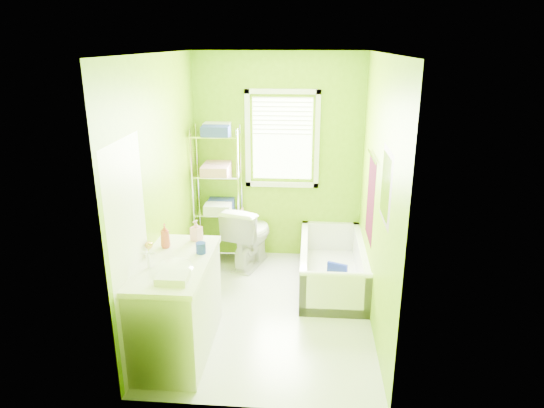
# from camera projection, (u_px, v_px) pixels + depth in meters

# --- Properties ---
(ground) EXTENTS (2.90, 2.90, 0.00)m
(ground) POSITION_uv_depth(u_px,v_px,m) (269.00, 310.00, 5.13)
(ground) COLOR silver
(ground) RESTS_ON ground
(room_envelope) EXTENTS (2.14, 2.94, 2.62)m
(room_envelope) POSITION_uv_depth(u_px,v_px,m) (268.00, 168.00, 4.64)
(room_envelope) COLOR #70A407
(room_envelope) RESTS_ON ground
(window) EXTENTS (0.92, 0.05, 1.22)m
(window) POSITION_uv_depth(u_px,v_px,m) (282.00, 134.00, 5.96)
(window) COLOR white
(window) RESTS_ON ground
(door) EXTENTS (0.09, 0.80, 2.00)m
(door) POSITION_uv_depth(u_px,v_px,m) (131.00, 261.00, 3.95)
(door) COLOR white
(door) RESTS_ON ground
(right_wall_decor) EXTENTS (0.04, 1.48, 1.17)m
(right_wall_decor) POSITION_uv_depth(u_px,v_px,m) (376.00, 194.00, 4.62)
(right_wall_decor) COLOR #410719
(right_wall_decor) RESTS_ON ground
(bathtub) EXTENTS (0.73, 1.56, 0.51)m
(bathtub) POSITION_uv_depth(u_px,v_px,m) (332.00, 271.00, 5.64)
(bathtub) COLOR white
(bathtub) RESTS_ON ground
(toilet) EXTENTS (0.66, 0.88, 0.80)m
(toilet) POSITION_uv_depth(u_px,v_px,m) (249.00, 235.00, 6.06)
(toilet) COLOR white
(toilet) RESTS_ON ground
(vanity) EXTENTS (0.61, 1.19, 1.12)m
(vanity) POSITION_uv_depth(u_px,v_px,m) (177.00, 304.00, 4.33)
(vanity) COLOR silver
(vanity) RESTS_ON ground
(wire_shelf_unit) EXTENTS (0.60, 0.48, 1.76)m
(wire_shelf_unit) POSITION_uv_depth(u_px,v_px,m) (219.00, 179.00, 6.00)
(wire_shelf_unit) COLOR silver
(wire_shelf_unit) RESTS_ON ground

